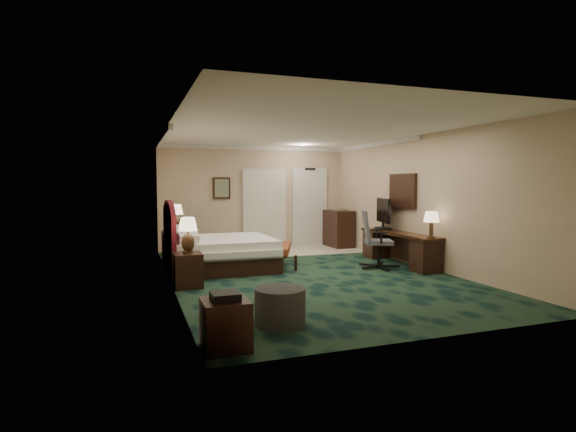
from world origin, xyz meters
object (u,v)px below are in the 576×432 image
object	(u,v)px
bed	(222,253)
lamp_near	(188,235)
bed_bench	(278,256)
minibar	(338,229)
side_table	(225,324)
lamp_far	(176,218)
nightstand_near	(188,270)
desk	(399,248)
tv	(383,214)
desk_chair	(379,239)
ottoman	(280,306)
nightstand_far	(175,246)

from	to	relation	value
bed	lamp_near	world-z (taller)	lamp_near
bed_bench	minibar	distance (m)	3.33
bed	side_table	xyz separation A→B (m)	(-0.82, -4.37, -0.06)
lamp_far	nightstand_near	bearing A→B (deg)	-91.63
lamp_near	desk	distance (m)	4.54
lamp_far	desk	xyz separation A→B (m)	(4.40, -2.05, -0.62)
desk	lamp_near	bearing A→B (deg)	-172.17
side_table	minibar	xyz separation A→B (m)	(4.42, 6.50, 0.24)
desk	bed	bearing A→B (deg)	168.87
tv	desk_chair	world-z (taller)	tv
bed	bed_bench	size ratio (longest dim) A/B	1.50
ottoman	tv	world-z (taller)	tv
nightstand_far	minibar	world-z (taller)	minibar
desk_chair	bed_bench	bearing A→B (deg)	176.78
tv	desk_chair	bearing A→B (deg)	-109.71
bed	desk_chair	size ratio (longest dim) A/B	1.68
nightstand_far	desk	bearing A→B (deg)	-24.69
bed	minibar	xyz separation A→B (m)	(3.60, 2.13, 0.18)
lamp_near	side_table	xyz separation A→B (m)	(0.01, -3.04, -0.60)
bed	nightstand_near	bearing A→B (deg)	-121.31
bed_bench	side_table	world-z (taller)	side_table
side_table	minibar	world-z (taller)	minibar
lamp_near	bed_bench	size ratio (longest dim) A/B	0.45
nightstand_far	bed_bench	bearing A→B (deg)	-36.37
side_table	lamp_far	bearing A→B (deg)	89.44
bed	nightstand_far	bearing A→B (deg)	121.18
desk	tv	bearing A→B (deg)	88.70
lamp_near	desk	bearing A→B (deg)	7.83
nightstand_near	bed_bench	world-z (taller)	nightstand_near
bed	lamp_far	xyz separation A→B (m)	(-0.76, 1.33, 0.64)
nightstand_near	bed_bench	xyz separation A→B (m)	(1.99, 1.27, -0.06)
lamp_near	ottoman	world-z (taller)	lamp_near
desk	bed_bench	bearing A→B (deg)	166.33
ottoman	side_table	xyz separation A→B (m)	(-0.79, -0.59, 0.03)
nightstand_near	side_table	xyz separation A→B (m)	(0.02, -2.98, -0.03)
lamp_far	side_table	size ratio (longest dim) A/B	1.16
tv	bed_bench	bearing A→B (deg)	-163.02
bed_bench	minibar	size ratio (longest dim) A/B	1.32
lamp_near	desk_chair	world-z (taller)	desk_chair
nightstand_near	desk	world-z (taller)	desk
bed	ottoman	bearing A→B (deg)	-90.52
side_table	minibar	bearing A→B (deg)	55.77
desk_chair	lamp_far	bearing A→B (deg)	170.35
desk	desk_chair	xyz separation A→B (m)	(-0.64, -0.26, 0.25)
nightstand_near	desk_chair	world-z (taller)	desk_chair
lamp_near	bed_bench	distance (m)	2.41
bed_bench	ottoman	world-z (taller)	bed_bench
nightstand_near	lamp_near	distance (m)	0.58
bed	minibar	bearing A→B (deg)	30.62
nightstand_far	lamp_far	distance (m)	0.63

